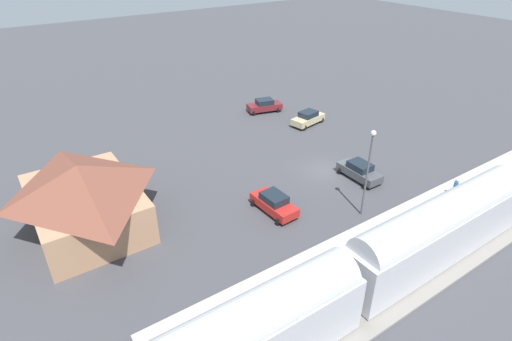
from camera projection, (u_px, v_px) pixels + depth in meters
ground_plane at (326, 171)px, 41.39m from camera, size 200.00×200.00×0.00m
railway_track at (451, 245)px, 31.29m from camera, size 4.80×70.00×0.30m
platform at (408, 219)px, 34.14m from camera, size 3.20×46.00×0.30m
passenger_train at (351, 278)px, 24.52m from camera, size 2.93×33.79×4.98m
station_building at (84, 196)px, 32.11m from camera, size 11.28×8.47×5.63m
pedestrian_on_platform at (385, 229)px, 31.11m from camera, size 0.36×0.36×1.71m
pedestrian_waiting_far at (456, 186)px, 36.38m from camera, size 0.36×0.36×1.71m
sedan_tan at (308, 118)px, 50.99m from camera, size 2.64×4.76×1.74m
sedan_maroon at (265, 105)px, 54.74m from camera, size 2.89×4.81×1.74m
sedan_red at (274, 203)px, 34.85m from camera, size 4.58×2.44×1.74m
sedan_charcoal at (359, 171)px, 39.62m from camera, size 4.52×2.32×1.74m
light_pole_near_platform at (369, 164)px, 32.55m from camera, size 0.44×0.44×7.76m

